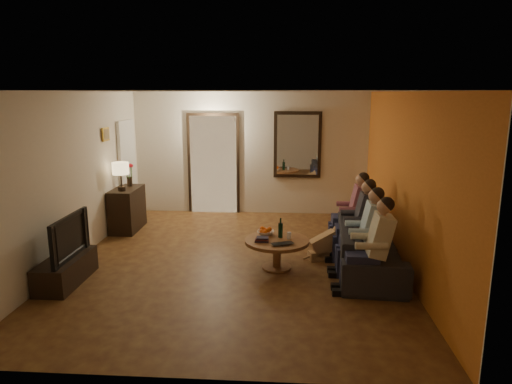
# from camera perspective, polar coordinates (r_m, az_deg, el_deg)

# --- Properties ---
(floor) EXTENTS (5.00, 6.00, 0.01)m
(floor) POSITION_cam_1_polar(r_m,az_deg,el_deg) (7.21, -2.57, -8.65)
(floor) COLOR #482313
(floor) RESTS_ON ground
(ceiling) EXTENTS (5.00, 6.00, 0.01)m
(ceiling) POSITION_cam_1_polar(r_m,az_deg,el_deg) (6.73, -2.78, 12.47)
(ceiling) COLOR white
(ceiling) RESTS_ON back_wall
(back_wall) EXTENTS (5.00, 0.02, 2.60)m
(back_wall) POSITION_cam_1_polar(r_m,az_deg,el_deg) (9.81, -0.69, 4.82)
(back_wall) COLOR beige
(back_wall) RESTS_ON floor
(front_wall) EXTENTS (5.00, 0.02, 2.60)m
(front_wall) POSITION_cam_1_polar(r_m,az_deg,el_deg) (3.98, -7.56, -6.57)
(front_wall) COLOR beige
(front_wall) RESTS_ON floor
(left_wall) EXTENTS (0.02, 6.00, 2.60)m
(left_wall) POSITION_cam_1_polar(r_m,az_deg,el_deg) (7.56, -21.87, 1.67)
(left_wall) COLOR beige
(left_wall) RESTS_ON floor
(right_wall) EXTENTS (0.02, 6.00, 2.60)m
(right_wall) POSITION_cam_1_polar(r_m,az_deg,el_deg) (7.03, 18.03, 1.21)
(right_wall) COLOR beige
(right_wall) RESTS_ON floor
(orange_accent) EXTENTS (0.01, 6.00, 2.60)m
(orange_accent) POSITION_cam_1_polar(r_m,az_deg,el_deg) (7.03, 17.95, 1.21)
(orange_accent) COLOR #C46621
(orange_accent) RESTS_ON right_wall
(kitchen_doorway) EXTENTS (1.00, 0.06, 2.10)m
(kitchen_doorway) POSITION_cam_1_polar(r_m,az_deg,el_deg) (9.92, -5.32, 3.40)
(kitchen_doorway) COLOR #FFE0A5
(kitchen_doorway) RESTS_ON floor
(door_trim) EXTENTS (1.12, 0.04, 2.22)m
(door_trim) POSITION_cam_1_polar(r_m,az_deg,el_deg) (9.91, -5.33, 3.39)
(door_trim) COLOR black
(door_trim) RESTS_ON floor
(fridge_glimpse) EXTENTS (0.45, 0.03, 1.70)m
(fridge_glimpse) POSITION_cam_1_polar(r_m,az_deg,el_deg) (9.91, -3.87, 2.54)
(fridge_glimpse) COLOR silver
(fridge_glimpse) RESTS_ON floor
(mirror_frame) EXTENTS (1.00, 0.05, 1.40)m
(mirror_frame) POSITION_cam_1_polar(r_m,az_deg,el_deg) (9.71, 5.21, 5.89)
(mirror_frame) COLOR black
(mirror_frame) RESTS_ON back_wall
(mirror_glass) EXTENTS (0.86, 0.02, 1.26)m
(mirror_glass) POSITION_cam_1_polar(r_m,az_deg,el_deg) (9.68, 5.21, 5.87)
(mirror_glass) COLOR white
(mirror_glass) RESTS_ON back_wall
(white_door) EXTENTS (0.06, 0.85, 2.04)m
(white_door) POSITION_cam_1_polar(r_m,az_deg,el_deg) (9.68, -15.72, 2.59)
(white_door) COLOR white
(white_door) RESTS_ON floor
(framed_art) EXTENTS (0.03, 0.28, 0.24)m
(framed_art) POSITION_cam_1_polar(r_m,az_deg,el_deg) (8.65, -18.29, 6.87)
(framed_art) COLOR #B28C33
(framed_art) RESTS_ON left_wall
(art_canvas) EXTENTS (0.01, 0.22, 0.18)m
(art_canvas) POSITION_cam_1_polar(r_m,az_deg,el_deg) (8.65, -18.20, 6.87)
(art_canvas) COLOR brown
(art_canvas) RESTS_ON left_wall
(dresser) EXTENTS (0.45, 0.91, 0.81)m
(dresser) POSITION_cam_1_polar(r_m,az_deg,el_deg) (9.05, -15.79, -2.07)
(dresser) COLOR black
(dresser) RESTS_ON floor
(table_lamp) EXTENTS (0.30, 0.30, 0.54)m
(table_lamp) POSITION_cam_1_polar(r_m,az_deg,el_deg) (8.70, -16.53, 1.88)
(table_lamp) COLOR beige
(table_lamp) RESTS_ON dresser
(flower_vase) EXTENTS (0.14, 0.14, 0.44)m
(flower_vase) POSITION_cam_1_polar(r_m,az_deg,el_deg) (9.12, -15.57, 2.08)
(flower_vase) COLOR red
(flower_vase) RESTS_ON dresser
(tv_stand) EXTENTS (0.45, 1.10, 0.37)m
(tv_stand) POSITION_cam_1_polar(r_m,az_deg,el_deg) (6.91, -22.67, -9.00)
(tv_stand) COLOR black
(tv_stand) RESTS_ON floor
(tv) EXTENTS (1.04, 0.14, 0.60)m
(tv) POSITION_cam_1_polar(r_m,az_deg,el_deg) (6.75, -23.01, -5.18)
(tv) COLOR black
(tv) RESTS_ON tv_stand
(sofa) EXTENTS (2.32, 1.06, 0.66)m
(sofa) POSITION_cam_1_polar(r_m,az_deg,el_deg) (7.04, 13.95, -6.70)
(sofa) COLOR black
(sofa) RESTS_ON floor
(person_a) EXTENTS (0.60, 0.40, 1.20)m
(person_a) POSITION_cam_1_polar(r_m,az_deg,el_deg) (6.10, 14.59, -7.04)
(person_a) COLOR tan
(person_a) RESTS_ON sofa
(person_b) EXTENTS (0.60, 0.40, 1.20)m
(person_b) POSITION_cam_1_polar(r_m,az_deg,el_deg) (6.66, 13.66, -5.34)
(person_b) COLOR tan
(person_b) RESTS_ON sofa
(person_c) EXTENTS (0.60, 0.40, 1.20)m
(person_c) POSITION_cam_1_polar(r_m,az_deg,el_deg) (7.23, 12.87, -3.90)
(person_c) COLOR tan
(person_c) RESTS_ON sofa
(person_d) EXTENTS (0.60, 0.40, 1.20)m
(person_d) POSITION_cam_1_polar(r_m,az_deg,el_deg) (7.80, 12.20, -2.67)
(person_d) COLOR tan
(person_d) RESTS_ON sofa
(dog) EXTENTS (0.60, 0.39, 0.56)m
(dog) POSITION_cam_1_polar(r_m,az_deg,el_deg) (7.29, 8.60, -6.22)
(dog) COLOR olive
(dog) RESTS_ON floor
(coffee_table) EXTENTS (1.22, 1.22, 0.45)m
(coffee_table) POSITION_cam_1_polar(r_m,az_deg,el_deg) (6.88, 2.62, -7.73)
(coffee_table) COLOR brown
(coffee_table) RESTS_ON floor
(bowl) EXTENTS (0.26, 0.26, 0.06)m
(bowl) POSITION_cam_1_polar(r_m,az_deg,el_deg) (7.01, 1.20, -5.11)
(bowl) COLOR white
(bowl) RESTS_ON coffee_table
(oranges) EXTENTS (0.20, 0.20, 0.08)m
(oranges) POSITION_cam_1_polar(r_m,az_deg,el_deg) (6.99, 1.20, -4.58)
(oranges) COLOR orange
(oranges) RESTS_ON bowl
(wine_bottle) EXTENTS (0.07, 0.07, 0.31)m
(wine_bottle) POSITION_cam_1_polar(r_m,az_deg,el_deg) (6.85, 3.08, -4.46)
(wine_bottle) COLOR black
(wine_bottle) RESTS_ON coffee_table
(wine_glass) EXTENTS (0.06, 0.06, 0.10)m
(wine_glass) POSITION_cam_1_polar(r_m,az_deg,el_deg) (6.83, 4.16, -5.44)
(wine_glass) COLOR silver
(wine_glass) RESTS_ON coffee_table
(book_stack) EXTENTS (0.20, 0.15, 0.07)m
(book_stack) POSITION_cam_1_polar(r_m,az_deg,el_deg) (6.70, 0.73, -5.90)
(book_stack) COLOR black
(book_stack) RESTS_ON coffee_table
(laptop) EXTENTS (0.38, 0.32, 0.03)m
(laptop) POSITION_cam_1_polar(r_m,az_deg,el_deg) (6.53, 3.46, -6.62)
(laptop) COLOR black
(laptop) RESTS_ON coffee_table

